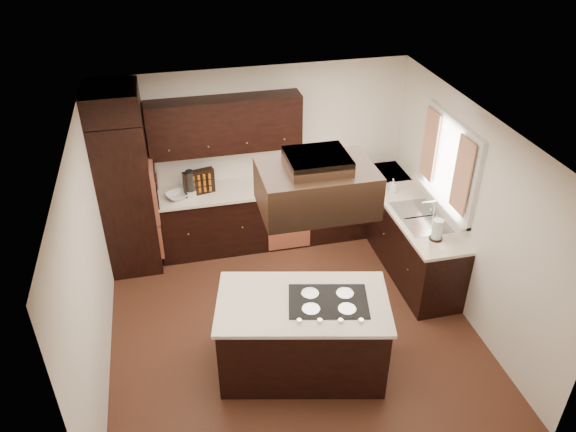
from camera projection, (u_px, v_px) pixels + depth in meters
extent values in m
cube|color=brown|center=(291.00, 324.00, 6.74)|extent=(4.20, 4.20, 0.02)
cube|color=white|center=(292.00, 130.00, 5.40)|extent=(4.20, 4.20, 0.02)
cube|color=silver|center=(256.00, 155.00, 7.81)|extent=(4.20, 0.02, 2.50)
cube|color=silver|center=(355.00, 389.00, 4.33)|extent=(4.20, 0.02, 2.50)
cube|color=silver|center=(89.00, 265.00, 5.66)|extent=(0.02, 4.20, 2.50)
cube|color=silver|center=(469.00, 215.00, 6.48)|extent=(0.02, 4.20, 2.50)
cube|color=black|center=(127.00, 195.00, 7.24)|extent=(0.65, 0.75, 2.12)
cube|color=#B05D42|center=(154.00, 188.00, 7.27)|extent=(0.05, 0.62, 0.78)
cube|color=black|center=(264.00, 215.00, 7.99)|extent=(2.93, 0.60, 0.88)
cube|color=black|center=(405.00, 234.00, 7.59)|extent=(0.60, 2.40, 0.88)
cube|color=beige|center=(264.00, 187.00, 7.73)|extent=(2.93, 0.63, 0.04)
cube|color=beige|center=(408.00, 205.00, 7.34)|extent=(0.63, 2.40, 0.04)
cube|color=black|center=(225.00, 125.00, 7.28)|extent=(2.00, 0.34, 0.72)
cube|color=#B05D42|center=(289.00, 226.00, 7.83)|extent=(0.60, 0.05, 0.72)
cube|color=silver|center=(449.00, 163.00, 6.71)|extent=(0.06, 1.32, 1.12)
cube|color=white|center=(451.00, 163.00, 6.71)|extent=(0.00, 1.20, 1.00)
cube|color=beige|center=(462.00, 176.00, 6.32)|extent=(0.02, 0.34, 0.90)
cube|color=beige|center=(430.00, 145.00, 7.02)|extent=(0.02, 0.34, 0.90)
cube|color=silver|center=(421.00, 217.00, 7.04)|extent=(0.52, 0.84, 0.01)
cube|color=black|center=(302.00, 336.00, 5.94)|extent=(1.86, 1.28, 0.88)
cube|color=beige|center=(303.00, 303.00, 5.70)|extent=(1.93, 1.36, 0.04)
cube|color=black|center=(328.00, 301.00, 5.69)|extent=(0.90, 0.70, 0.01)
cube|color=black|center=(316.00, 188.00, 5.15)|extent=(1.05, 0.72, 0.42)
cube|color=black|center=(317.00, 161.00, 5.00)|extent=(0.55, 0.50, 0.13)
cylinder|color=silver|center=(191.00, 193.00, 7.46)|extent=(0.15, 0.15, 0.10)
cone|color=silver|center=(190.00, 181.00, 7.37)|extent=(0.13, 0.13, 0.26)
cube|color=black|center=(199.00, 182.00, 7.46)|extent=(0.42, 0.19, 0.34)
imported|color=silver|center=(177.00, 196.00, 7.43)|extent=(0.37, 0.37, 0.07)
imported|color=silver|center=(393.00, 186.00, 7.53)|extent=(0.11, 0.11, 0.20)
cylinder|color=silver|center=(437.00, 230.00, 6.56)|extent=(0.14, 0.14, 0.27)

